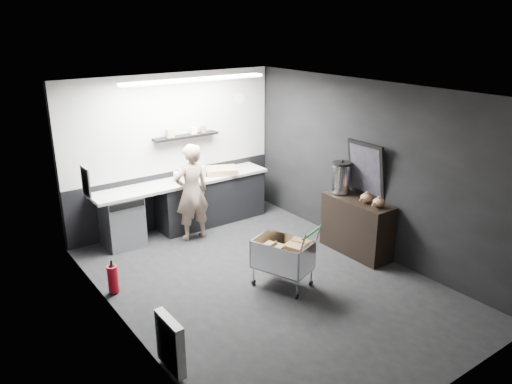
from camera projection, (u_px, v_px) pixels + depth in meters
floor at (267, 283)px, 7.08m from camera, size 5.50×5.50×0.00m
ceiling at (268, 91)px, 6.19m from camera, size 5.50×5.50×0.00m
wall_back at (173, 151)px, 8.74m from camera, size 5.50×0.00×5.50m
wall_front at (449, 276)px, 4.53m from camera, size 5.50×0.00×5.50m
wall_left at (124, 229)px, 5.53m from camera, size 0.00×5.50×5.50m
wall_right at (370, 169)px, 7.74m from camera, size 0.00×5.50×5.50m
kitchen_wall_panel at (172, 123)px, 8.56m from camera, size 3.95×0.02×1.70m
dado_panel at (176, 197)px, 9.00m from camera, size 3.95×0.02×1.00m
floating_shelf at (186, 136)px, 8.66m from camera, size 1.20×0.22×0.04m
wall_clock at (240, 99)px, 9.22m from camera, size 0.20×0.03×0.20m
poster at (86, 182)px, 6.47m from camera, size 0.02×0.30×0.40m
poster_red_band at (85, 177)px, 6.45m from camera, size 0.02×0.22×0.10m
radiator at (170, 343)px, 5.20m from camera, size 0.10×0.50×0.60m
ceiling_strip at (195, 80)px, 7.61m from camera, size 2.40×0.20×0.04m
prep_counter at (191, 203)px, 8.86m from camera, size 3.20×0.61×0.90m
person at (192, 192)px, 8.27m from camera, size 0.62×0.42×1.65m
shopping_cart at (283, 257)px, 6.89m from camera, size 0.78×1.02×0.92m
sideboard at (356, 219)px, 7.87m from camera, size 0.51×1.19×1.78m
fire_extinguisher at (113, 278)px, 6.76m from camera, size 0.14×0.14×0.47m
cardboard_box at (221, 171)px, 8.99m from camera, size 0.68×0.61×0.11m
pink_tub at (200, 172)px, 8.79m from camera, size 0.20×0.20×0.20m
white_container at (180, 177)px, 8.52m from camera, size 0.23×0.20×0.17m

